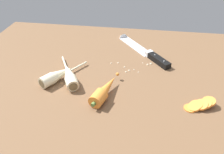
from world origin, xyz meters
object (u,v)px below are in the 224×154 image
(whole_carrot, at_px, (104,90))
(carrot_slice_stack, at_px, (199,105))
(chefs_knife, at_px, (141,49))
(parsnip_front, at_px, (69,75))
(parsnip_mid_left, at_px, (58,75))

(whole_carrot, height_order, carrot_slice_stack, whole_carrot)
(chefs_knife, bearing_deg, parsnip_front, -131.78)
(parsnip_mid_left, bearing_deg, carrot_slice_stack, -9.16)
(chefs_knife, distance_m, carrot_slice_stack, 0.39)
(parsnip_front, distance_m, parsnip_mid_left, 0.04)
(chefs_knife, relative_size, parsnip_mid_left, 1.60)
(whole_carrot, distance_m, parsnip_front, 0.15)
(carrot_slice_stack, bearing_deg, parsnip_mid_left, 170.84)
(whole_carrot, bearing_deg, chefs_knife, 73.61)
(whole_carrot, relative_size, parsnip_front, 0.87)
(parsnip_front, distance_m, carrot_slice_stack, 0.43)
(chefs_knife, distance_m, parsnip_front, 0.35)
(parsnip_mid_left, bearing_deg, chefs_knife, 44.60)
(chefs_knife, height_order, carrot_slice_stack, carrot_slice_stack)
(carrot_slice_stack, bearing_deg, chefs_knife, 119.16)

